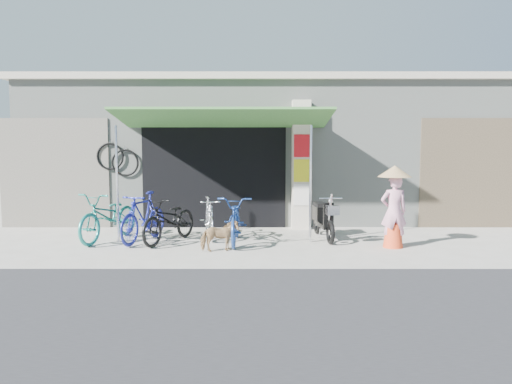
{
  "coord_description": "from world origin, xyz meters",
  "views": [
    {
      "loc": [
        -0.19,
        -9.25,
        1.96
      ],
      "look_at": [
        -0.2,
        1.0,
        1.0
      ],
      "focal_mm": 35.0,
      "sensor_mm": 36.0,
      "label": 1
    }
  ],
  "objects_px": {
    "bike_black": "(170,220)",
    "bike_silver": "(209,218)",
    "bike_teal": "(109,216)",
    "nun": "(394,206)",
    "moped": "(323,219)",
    "bike_navy": "(236,219)",
    "street_dog": "(219,236)",
    "bike_blue": "(144,217)"
  },
  "relations": [
    {
      "from": "bike_navy",
      "to": "moped",
      "type": "bearing_deg",
      "value": 15.34
    },
    {
      "from": "bike_navy",
      "to": "moped",
      "type": "xyz_separation_m",
      "value": [
        1.81,
        0.48,
        -0.06
      ]
    },
    {
      "from": "bike_teal",
      "to": "moped",
      "type": "relative_size",
      "value": 1.17
    },
    {
      "from": "bike_black",
      "to": "bike_silver",
      "type": "bearing_deg",
      "value": 56.98
    },
    {
      "from": "bike_black",
      "to": "bike_navy",
      "type": "xyz_separation_m",
      "value": [
        1.34,
        -0.05,
        0.02
      ]
    },
    {
      "from": "bike_navy",
      "to": "bike_blue",
      "type": "bearing_deg",
      "value": 177.39
    },
    {
      "from": "bike_silver",
      "to": "moped",
      "type": "relative_size",
      "value": 0.88
    },
    {
      "from": "bike_blue",
      "to": "moped",
      "type": "height_order",
      "value": "bike_blue"
    },
    {
      "from": "bike_teal",
      "to": "street_dog",
      "type": "relative_size",
      "value": 2.8
    },
    {
      "from": "bike_silver",
      "to": "street_dog",
      "type": "height_order",
      "value": "bike_silver"
    },
    {
      "from": "bike_blue",
      "to": "nun",
      "type": "bearing_deg",
      "value": 11.79
    },
    {
      "from": "bike_teal",
      "to": "bike_navy",
      "type": "relative_size",
      "value": 1.04
    },
    {
      "from": "bike_blue",
      "to": "bike_teal",
      "type": "bearing_deg",
      "value": -173.51
    },
    {
      "from": "street_dog",
      "to": "nun",
      "type": "bearing_deg",
      "value": -100.78
    },
    {
      "from": "bike_navy",
      "to": "bike_black",
      "type": "bearing_deg",
      "value": 178.32
    },
    {
      "from": "bike_teal",
      "to": "nun",
      "type": "relative_size",
      "value": 1.22
    },
    {
      "from": "bike_teal",
      "to": "street_dog",
      "type": "distance_m",
      "value": 2.59
    },
    {
      "from": "bike_silver",
      "to": "street_dog",
      "type": "bearing_deg",
      "value": -87.89
    },
    {
      "from": "bike_silver",
      "to": "bike_teal",
      "type": "bearing_deg",
      "value": 176.75
    },
    {
      "from": "bike_silver",
      "to": "nun",
      "type": "relative_size",
      "value": 0.92
    },
    {
      "from": "bike_black",
      "to": "bike_silver",
      "type": "height_order",
      "value": "bike_black"
    },
    {
      "from": "moped",
      "to": "bike_blue",
      "type": "bearing_deg",
      "value": 179.71
    },
    {
      "from": "bike_blue",
      "to": "bike_navy",
      "type": "distance_m",
      "value": 1.89
    },
    {
      "from": "bike_blue",
      "to": "bike_silver",
      "type": "xyz_separation_m",
      "value": [
        1.29,
        0.43,
        -0.07
      ]
    },
    {
      "from": "bike_teal",
      "to": "bike_navy",
      "type": "xyz_separation_m",
      "value": [
        2.62,
        -0.25,
        -0.02
      ]
    },
    {
      "from": "bike_black",
      "to": "nun",
      "type": "xyz_separation_m",
      "value": [
        4.38,
        -0.48,
        0.33
      ]
    },
    {
      "from": "bike_navy",
      "to": "bike_teal",
      "type": "bearing_deg",
      "value": 175.02
    },
    {
      "from": "moped",
      "to": "bike_teal",
      "type": "bearing_deg",
      "value": 176.82
    },
    {
      "from": "bike_black",
      "to": "bike_silver",
      "type": "distance_m",
      "value": 0.89
    },
    {
      "from": "bike_black",
      "to": "moped",
      "type": "xyz_separation_m",
      "value": [
        3.15,
        0.43,
        -0.04
      ]
    },
    {
      "from": "bike_silver",
      "to": "nun",
      "type": "distance_m",
      "value": 3.78
    },
    {
      "from": "moped",
      "to": "bike_navy",
      "type": "bearing_deg",
      "value": -171.29
    },
    {
      "from": "bike_teal",
      "to": "nun",
      "type": "height_order",
      "value": "nun"
    },
    {
      "from": "bike_teal",
      "to": "bike_silver",
      "type": "distance_m",
      "value": 2.05
    },
    {
      "from": "bike_teal",
      "to": "moped",
      "type": "distance_m",
      "value": 4.44
    },
    {
      "from": "street_dog",
      "to": "nun",
      "type": "relative_size",
      "value": 0.43
    },
    {
      "from": "bike_blue",
      "to": "street_dog",
      "type": "height_order",
      "value": "bike_blue"
    },
    {
      "from": "bike_teal",
      "to": "moped",
      "type": "xyz_separation_m",
      "value": [
        4.43,
        0.22,
        -0.08
      ]
    },
    {
      "from": "bike_black",
      "to": "nun",
      "type": "relative_size",
      "value": 1.12
    },
    {
      "from": "bike_blue",
      "to": "bike_black",
      "type": "xyz_separation_m",
      "value": [
        0.55,
        -0.05,
        -0.04
      ]
    },
    {
      "from": "bike_navy",
      "to": "street_dog",
      "type": "height_order",
      "value": "bike_navy"
    },
    {
      "from": "bike_blue",
      "to": "street_dog",
      "type": "bearing_deg",
      "value": -11.66
    }
  ]
}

